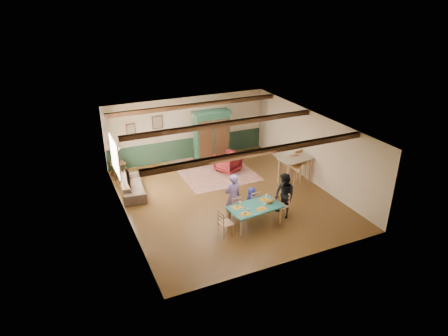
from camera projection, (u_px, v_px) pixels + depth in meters
name	position (u px, v px, depth m)	size (l,w,h in m)	color
floor	(227.00, 197.00, 14.20)	(8.00, 8.00, 0.00)	#4A2E14
wall_back	(188.00, 128.00, 16.96)	(7.00, 0.02, 2.70)	beige
wall_left	(124.00, 181.00, 12.33)	(0.02, 8.00, 2.70)	beige
wall_right	(312.00, 147.00, 14.95)	(0.02, 8.00, 2.70)	beige
ceiling	(227.00, 125.00, 13.08)	(7.00, 8.00, 0.02)	silver
wainscot_back	(189.00, 148.00, 17.31)	(6.95, 0.03, 0.90)	#1A3122
ceiling_beam_front	(261.00, 152.00, 11.21)	(6.95, 0.16, 0.16)	black
ceiling_beam_mid	(222.00, 124.00, 13.45)	(6.95, 0.16, 0.16)	black
ceiling_beam_back	(195.00, 105.00, 15.61)	(6.95, 0.16, 0.16)	black
window_left	(115.00, 156.00, 13.67)	(0.06, 1.60, 1.30)	white
picture_left_wall	(128.00, 177.00, 11.68)	(0.04, 0.42, 0.52)	tan
picture_back_a	(157.00, 122.00, 16.26)	(0.45, 0.04, 0.55)	tan
picture_back_b	(131.00, 129.00, 15.91)	(0.38, 0.04, 0.48)	tan
dining_table	(255.00, 216.00, 12.40)	(1.63, 0.90, 0.68)	#216861
dining_chair_far_left	(234.00, 207.00, 12.71)	(0.38, 0.40, 0.86)	#A67553
dining_chair_far_right	(253.00, 202.00, 13.04)	(0.38, 0.40, 0.86)	#A67553
dining_chair_end_left	(226.00, 223.00, 11.88)	(0.38, 0.40, 0.86)	#A67553
dining_chair_end_right	(281.00, 205.00, 12.84)	(0.38, 0.40, 0.86)	#A67553
person_man	(233.00, 197.00, 12.62)	(0.57, 0.37, 1.56)	#7760A5
person_woman	(284.00, 196.00, 12.75)	(0.73, 0.57, 1.49)	black
person_child	(251.00, 200.00, 13.09)	(0.44, 0.29, 0.91)	#262D9B
cat	(270.00, 201.00, 12.38)	(0.33, 0.13, 0.16)	#BC7221
place_setting_near_left	(245.00, 212.00, 11.83)	(0.36, 0.27, 0.11)	gold
place_setting_near_center	(262.00, 207.00, 12.10)	(0.36, 0.27, 0.11)	gold
place_setting_far_left	(237.00, 206.00, 12.19)	(0.36, 0.27, 0.11)	gold
place_setting_far_right	(264.00, 198.00, 12.64)	(0.36, 0.27, 0.11)	gold
area_rug	(214.00, 170.00, 16.30)	(2.84, 3.37, 0.01)	tan
armoire	(212.00, 137.00, 16.67)	(1.58, 0.63, 2.23)	#143223
armchair	(228.00, 162.00, 16.10)	(0.84, 0.86, 0.78)	#4E0F17
sofa	(132.00, 186.00, 14.37)	(1.98, 0.77, 0.58)	#3B2D24
end_table	(118.00, 170.00, 15.59)	(0.51, 0.51, 0.63)	black
table_lamp	(116.00, 156.00, 15.34)	(0.32, 0.32, 0.58)	beige
counter_table	(295.00, 170.00, 15.08)	(1.22, 0.71, 1.01)	#C4B498
bar_stool_left	(296.00, 169.00, 15.09)	(0.38, 0.42, 1.07)	tan
bar_stool_right	(301.00, 165.00, 15.39)	(0.40, 0.44, 1.13)	tan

